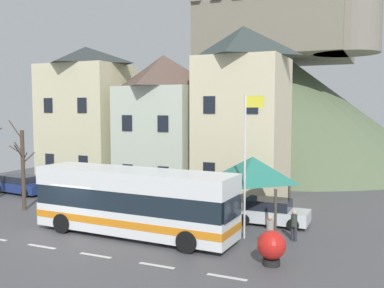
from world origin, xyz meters
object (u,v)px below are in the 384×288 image
object	(u,v)px
townhouse_02	(243,115)
flagpole	(247,156)
pedestrian_01	(294,224)
public_bench	(276,209)
parked_car_00	(271,212)
bus_shelter	(253,170)
transit_bus	(134,203)
harbour_buoy	(272,246)
hilltop_castle	(280,100)
townhouse_00	(87,118)
parked_car_02	(72,192)
pedestrian_00	(231,220)
bare_tree_02	(23,168)
pedestrian_02	(270,230)
parked_car_01	(21,185)
townhouse_01	(164,125)

from	to	relation	value
townhouse_02	flagpole	distance (m)	8.95
pedestrian_01	public_bench	bearing A→B (deg)	113.33
parked_car_00	flagpole	size ratio (longest dim) A/B	0.57
townhouse_02	bus_shelter	distance (m)	7.01
transit_bus	harbour_buoy	world-z (taller)	transit_bus
hilltop_castle	townhouse_00	bearing A→B (deg)	-117.66
public_bench	harbour_buoy	bearing A→B (deg)	-78.28
hilltop_castle	parked_car_02	size ratio (longest dim) A/B	7.33
pedestrian_00	bare_tree_02	distance (m)	13.73
pedestrian_01	public_bench	distance (m)	4.65
pedestrian_00	townhouse_00	bearing A→B (deg)	150.83
pedestrian_02	townhouse_02	bearing A→B (deg)	114.20
parked_car_00	townhouse_00	bearing A→B (deg)	161.60
pedestrian_00	flagpole	bearing A→B (deg)	5.74
townhouse_00	townhouse_02	xyz separation A→B (m)	(12.89, 0.03, 0.32)
townhouse_00	pedestrian_00	world-z (taller)	townhouse_00
hilltop_castle	public_bench	size ratio (longest dim) A/B	20.02
townhouse_02	public_bench	xyz separation A→B (m)	(3.20, -3.49, -5.41)
bus_shelter	parked_car_00	distance (m)	2.63
parked_car_01	transit_bus	bearing A→B (deg)	-16.93
pedestrian_01	transit_bus	bearing A→B (deg)	-161.99
parked_car_01	bare_tree_02	world-z (taller)	bare_tree_02
hilltop_castle	parked_car_02	world-z (taller)	hilltop_castle
hilltop_castle	harbour_buoy	distance (m)	33.31
bus_shelter	townhouse_02	bearing A→B (deg)	112.36
townhouse_00	parked_car_01	world-z (taller)	townhouse_00
parked_car_01	pedestrian_02	distance (m)	20.87
parked_car_01	public_bench	distance (m)	19.02
bare_tree_02	townhouse_01	bearing A→B (deg)	57.03
pedestrian_02	harbour_buoy	xyz separation A→B (m)	(0.50, -1.76, -0.17)
parked_car_00	pedestrian_01	size ratio (longest dim) A/B	2.69
townhouse_01	flagpole	size ratio (longest dim) A/B	1.45
parked_car_00	townhouse_01	bearing A→B (deg)	149.47
parked_car_02	pedestrian_00	size ratio (longest dim) A/B	2.96
transit_bus	flagpole	xyz separation A→B (m)	(5.21, 1.87, 2.39)
parked_car_01	harbour_buoy	bearing A→B (deg)	-12.18
transit_bus	flagpole	distance (m)	6.03
townhouse_01	townhouse_02	xyz separation A→B (m)	(6.11, -0.19, 0.79)
parked_car_02	pedestrian_02	xyz separation A→B (m)	(14.89, -4.84, 0.32)
townhouse_02	hilltop_castle	distance (m)	20.67
townhouse_02	bus_shelter	size ratio (longest dim) A/B	3.14
flagpole	pedestrian_00	bearing A→B (deg)	-174.26
bare_tree_02	parked_car_01	bearing A→B (deg)	136.70
parked_car_00	townhouse_02	bearing A→B (deg)	121.58
pedestrian_01	flagpole	size ratio (longest dim) A/B	0.21
townhouse_02	pedestrian_00	bearing A→B (deg)	-76.14
bus_shelter	pedestrian_00	world-z (taller)	bus_shelter
parked_car_01	townhouse_01	bearing A→B (deg)	31.43
public_bench	bus_shelter	bearing A→B (deg)	-107.39
hilltop_castle	bare_tree_02	distance (m)	30.58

